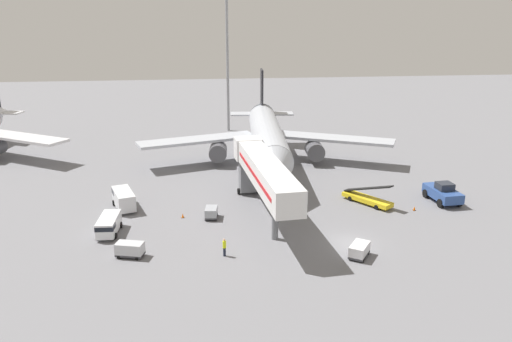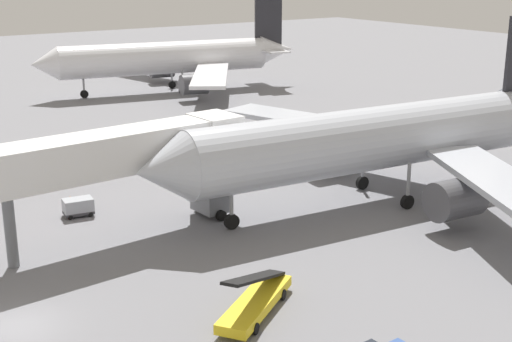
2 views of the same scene
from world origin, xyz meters
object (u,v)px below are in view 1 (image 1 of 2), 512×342
Objects in this scene: baggage_cart_rear_left at (359,250)px; ground_crew_worker_foreground at (224,247)px; baggage_cart_rear_right at (130,249)px; service_van_near_right at (109,225)px; apron_light_mast at (227,29)px; airplane_at_gate at (267,135)px; safety_cone_alpha at (183,216)px; baggage_cart_near_left at (211,212)px; safety_cone_bravo at (414,208)px; jet_bridge at (262,170)px; service_van_far_left at (123,198)px; pushback_tug at (443,193)px; belt_loader_truck at (367,198)px.

baggage_cart_rear_left is 13.31m from ground_crew_worker_foreground.
baggage_cart_rear_right reaches higher than baggage_cart_rear_left.
service_van_near_right is 0.16× the size of apron_light_mast.
airplane_at_gate is 24.63m from safety_cone_alpha.
apron_light_mast reaches higher than safety_cone_alpha.
baggage_cart_rear_left is 21.39m from safety_cone_alpha.
baggage_cart_rear_left reaches higher than baggage_cart_near_left.
airplane_at_gate reaches higher than service_van_near_right.
safety_cone_alpha is at bearing -100.84° from apron_light_mast.
baggage_cart_rear_right is at bearing -133.34° from baggage_cart_near_left.
safety_cone_bravo is at bearing -55.17° from airplane_at_gate.
jet_bridge is 17.87m from service_van_far_left.
pushback_tug reaches higher than ground_crew_worker_foreground.
baggage_cart_rear_right reaches higher than safety_cone_alpha.
apron_light_mast reaches higher than safety_cone_bravo.
belt_loader_truck reaches higher than baggage_cart_rear_left.
baggage_cart_near_left is 3.44m from safety_cone_alpha.
jet_bridge is 44.28× the size of safety_cone_alpha.
baggage_cart_rear_right is at bearing -80.63° from service_van_far_left.
safety_cone_bravo is at bearing -1.71° from baggage_cart_near_left.
pushback_tug is 55.34m from apron_light_mast.
airplane_at_gate is at bearing -81.30° from apron_light_mast.
apron_light_mast is at bearing 117.55° from pushback_tug.
safety_cone_alpha is at bearing 175.77° from jet_bridge.
belt_loader_truck is (10.09, -18.64, -4.16)m from airplane_at_gate.
ground_crew_worker_foreground is 60.97m from apron_light_mast.
belt_loader_truck is 12.66× the size of safety_cone_alpha.
service_van_far_left is 0.18× the size of apron_light_mast.
baggage_cart_near_left is 9.95m from ground_crew_worker_foreground.
service_van_near_right is (-21.03, -23.97, -3.81)m from airplane_at_gate.
belt_loader_truck reaches higher than pushback_tug.
apron_light_mast is at bearing 83.22° from baggage_cart_near_left.
baggage_cart_near_left is at bearing -115.00° from airplane_at_gate.
service_van_far_left is at bearing 175.43° from belt_loader_truck.
jet_bridge is 17.56m from baggage_cart_rear_right.
safety_cone_bravo is at bearing 13.78° from baggage_cart_rear_right.
service_van_near_right is at bearing -170.27° from belt_loader_truck.
belt_loader_truck is at bearing 6.55° from baggage_cart_near_left.
service_van_near_right is at bearing 116.42° from baggage_cart_rear_right.
safety_cone_bravo is at bearing -2.71° from safety_cone_alpha.
baggage_cart_rear_left is (-5.81, -14.12, -0.00)m from belt_loader_truck.
jet_bridge is 7.78× the size of baggage_cart_rear_left.
apron_light_mast reaches higher than pushback_tug.
pushback_tug is at bearing 6.58° from service_van_near_right.
apron_light_mast is (-8.38, 59.50, 19.76)m from baggage_cart_rear_left.
service_van_far_left reaches higher than baggage_cart_rear_right.
safety_cone_alpha is at bearing -175.84° from belt_loader_truck.
baggage_cart_rear_left is 15.49m from safety_cone_bravo.
pushback_tug is 39.46m from baggage_cart_rear_right.
baggage_cart_rear_left is 1.60× the size of ground_crew_worker_foreground.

